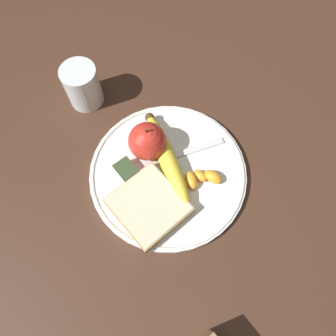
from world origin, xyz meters
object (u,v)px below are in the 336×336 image
(plate, at_px, (168,173))
(jam_packet, at_px, (126,171))
(bread_slice, at_px, (149,206))
(juice_glass, at_px, (83,87))
(banana, at_px, (167,157))
(apple, at_px, (145,143))
(fork, at_px, (164,159))

(plate, xyz_separation_m, jam_packet, (0.05, 0.06, 0.01))
(plate, height_order, bread_slice, bread_slice)
(juice_glass, distance_m, banana, 0.22)
(banana, bearing_deg, plate, 147.04)
(plate, bearing_deg, bread_slice, 114.68)
(apple, bearing_deg, bread_slice, 145.03)
(juice_glass, distance_m, apple, 0.18)
(jam_packet, bearing_deg, fork, -107.15)
(apple, height_order, banana, apple)
(plate, height_order, fork, fork)
(apple, distance_m, bread_slice, 0.11)
(plate, relative_size, bread_slice, 2.41)
(bread_slice, bearing_deg, jam_packet, -6.06)
(juice_glass, height_order, fork, juice_glass)
(plate, height_order, juice_glass, juice_glass)
(fork, xyz_separation_m, jam_packet, (0.02, 0.07, 0.01))
(plate, relative_size, fork, 1.49)
(plate, xyz_separation_m, banana, (0.02, -0.01, 0.02))
(banana, distance_m, jam_packet, 0.08)
(banana, bearing_deg, bread_slice, 122.15)
(juice_glass, relative_size, banana, 0.44)
(plate, relative_size, apple, 3.65)
(bread_slice, bearing_deg, juice_glass, -9.43)
(banana, distance_m, bread_slice, 0.09)
(jam_packet, bearing_deg, bread_slice, 173.94)
(juice_glass, relative_size, jam_packet, 2.21)
(banana, relative_size, bread_slice, 1.66)
(plate, distance_m, bread_slice, 0.07)
(juice_glass, height_order, apple, apple)
(plate, bearing_deg, jam_packet, 52.10)
(banana, relative_size, jam_packet, 5.05)
(juice_glass, relative_size, fork, 0.45)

